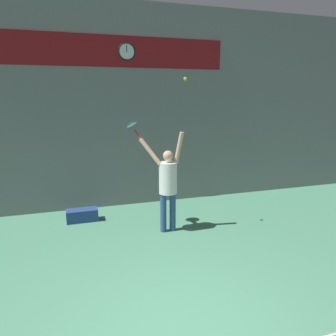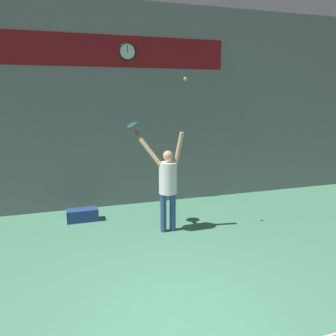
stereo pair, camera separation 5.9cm
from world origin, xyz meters
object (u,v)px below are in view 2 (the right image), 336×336
scoreboard_clock (127,52)px  equipment_bag (83,215)px  tennis_ball (185,79)px  tennis_player (168,182)px  tennis_racket (132,126)px

scoreboard_clock → equipment_bag: 3.99m
scoreboard_clock → tennis_ball: 2.28m
tennis_player → tennis_ball: bearing=-19.7°
tennis_player → equipment_bag: 2.24m
scoreboard_clock → tennis_ball: bearing=-70.3°
scoreboard_clock → tennis_ball: size_ratio=6.11×
tennis_player → tennis_racket: 1.35m
tennis_racket → tennis_ball: tennis_ball is taller
scoreboard_clock → equipment_bag: scoreboard_clock is taller
tennis_player → tennis_ball: tennis_ball is taller
tennis_player → tennis_racket: (-0.63, 0.40, 1.13)m
tennis_racket → equipment_bag: (-1.07, 0.72, -2.07)m
tennis_racket → equipment_bag: bearing=145.9°
tennis_ball → equipment_bag: 3.80m
tennis_player → tennis_ball: 2.07m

